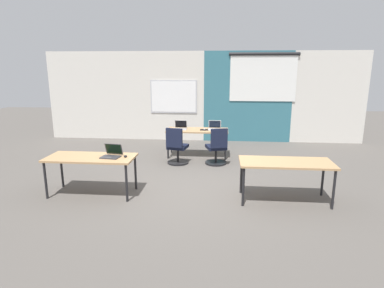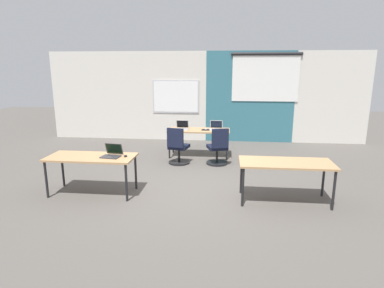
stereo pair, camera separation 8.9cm
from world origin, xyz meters
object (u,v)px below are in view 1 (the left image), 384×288
(laptop_near_left_inner, at_px, (112,154))
(laptop_far_left, at_px, (180,127))
(mouse_far_right, at_px, (204,129))
(laptop_far_right, at_px, (215,128))
(mouse_near_left_inner, at_px, (125,156))
(chair_far_left, at_px, (177,149))
(desk_near_right, at_px, (286,165))
(desk_near_left, at_px, (91,160))
(chair_far_right, at_px, (217,149))
(desk_far_center, at_px, (197,132))

(laptop_near_left_inner, xyz_separation_m, laptop_far_left, (0.91, 2.78, 0.00))
(laptop_far_left, bearing_deg, laptop_near_left_inner, -107.88)
(mouse_far_right, distance_m, laptop_near_left_inner, 3.15)
(mouse_far_right, bearing_deg, laptop_near_left_inner, -119.37)
(laptop_far_right, bearing_deg, mouse_near_left_inner, -117.74)
(mouse_far_right, distance_m, chair_far_left, 1.03)
(desk_near_right, xyz_separation_m, mouse_far_right, (-1.56, 2.77, 0.08))
(mouse_near_left_inner, bearing_deg, desk_near_left, -177.49)
(laptop_far_right, bearing_deg, desk_near_left, -126.51)
(chair_far_right, bearing_deg, laptop_near_left_inner, 30.01)
(mouse_near_left_inner, bearing_deg, mouse_far_right, 64.75)
(desk_near_left, bearing_deg, laptop_far_right, 52.40)
(desk_near_right, bearing_deg, desk_far_center, 122.01)
(laptop_far_right, distance_m, mouse_far_right, 0.28)
(desk_near_left, relative_size, chair_far_left, 1.74)
(desk_near_right, height_order, chair_far_left, chair_far_left)
(laptop_far_right, relative_size, laptop_near_left_inner, 0.91)
(chair_far_right, xyz_separation_m, laptop_near_left_inner, (-1.88, -2.06, 0.39))
(laptop_far_right, bearing_deg, laptop_far_left, -175.78)
(laptop_near_left_inner, distance_m, chair_far_left, 2.25)
(desk_far_center, xyz_separation_m, chair_far_right, (0.52, -0.72, -0.28))
(desk_near_left, height_order, desk_far_center, same)
(desk_near_left, relative_size, mouse_far_right, 15.98)
(desk_near_left, xyz_separation_m, mouse_far_right, (1.94, 2.77, 0.08))
(desk_far_center, relative_size, mouse_far_right, 15.98)
(laptop_near_left_inner, bearing_deg, mouse_near_left_inner, 9.36)
(laptop_far_left, bearing_deg, chair_far_right, -36.52)
(mouse_far_right, xyz_separation_m, mouse_near_left_inner, (-1.29, -2.74, -0.00))
(desk_near_left, bearing_deg, chair_far_left, 57.26)
(mouse_near_left_inner, xyz_separation_m, chair_far_left, (0.66, 2.00, -0.36))
(laptop_far_right, distance_m, laptop_far_left, 0.90)
(mouse_far_right, relative_size, chair_far_left, 0.11)
(desk_near_left, relative_size, desk_near_right, 1.00)
(laptop_far_left, bearing_deg, desk_far_center, -0.21)
(desk_near_left, bearing_deg, laptop_far_left, 65.10)
(mouse_near_left_inner, relative_size, laptop_far_left, 0.32)
(chair_far_left, bearing_deg, laptop_far_right, -125.49)
(laptop_far_right, bearing_deg, desk_near_right, -64.37)
(chair_far_right, height_order, mouse_near_left_inner, chair_far_right)
(chair_far_right, height_order, chair_far_left, same)
(mouse_near_left_inner, distance_m, laptop_far_left, 2.85)
(laptop_far_right, bearing_deg, mouse_far_right, -161.03)
(laptop_far_left, bearing_deg, mouse_near_left_inner, -103.07)
(laptop_far_right, relative_size, chair_far_left, 0.36)
(desk_far_center, xyz_separation_m, laptop_far_left, (-0.45, 0.00, 0.11))
(desk_far_center, distance_m, chair_far_left, 0.93)
(desk_far_center, height_order, laptop_far_right, laptop_far_right)
(laptop_far_right, xyz_separation_m, chair_far_right, (0.08, -0.78, -0.39))
(desk_near_right, xyz_separation_m, chair_far_left, (-2.19, 2.03, -0.28))
(desk_far_center, height_order, mouse_far_right, mouse_far_right)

